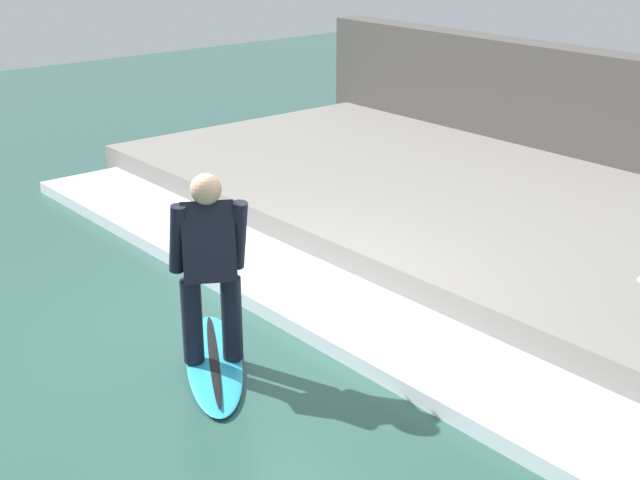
% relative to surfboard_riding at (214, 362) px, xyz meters
% --- Properties ---
extents(ground_plane, '(28.00, 28.00, 0.00)m').
position_rel_surfboard_riding_xyz_m(ground_plane, '(0.63, 0.23, -0.03)').
color(ground_plane, '#2D564C').
extents(concrete_ledge, '(4.40, 10.62, 0.39)m').
position_rel_surfboard_riding_xyz_m(concrete_ledge, '(4.10, 0.23, 0.16)').
color(concrete_ledge, gray).
rests_on(concrete_ledge, ground_plane).
extents(wave_foam_crest, '(1.08, 10.09, 0.14)m').
position_rel_surfboard_riding_xyz_m(wave_foam_crest, '(1.36, 0.23, 0.04)').
color(wave_foam_crest, silver).
rests_on(wave_foam_crest, ground_plane).
extents(surfboard_riding, '(1.25, 1.71, 0.07)m').
position_rel_surfboard_riding_xyz_m(surfboard_riding, '(0.00, 0.00, 0.00)').
color(surfboard_riding, '#2DADD1').
rests_on(surfboard_riding, ground_plane).
extents(surfer_riding, '(0.56, 0.57, 1.56)m').
position_rel_surfboard_riding_xyz_m(surfer_riding, '(0.00, 0.00, 0.89)').
color(surfer_riding, black).
rests_on(surfer_riding, surfboard_riding).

